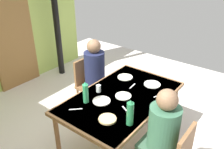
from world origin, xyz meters
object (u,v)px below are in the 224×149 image
chair_far_diner (89,82)px  person_near_diner (162,129)px  person_far_diner (95,68)px  dining_table (122,100)px  water_bottle_green_far (130,113)px  water_bottle_green_near (86,93)px

chair_far_diner → person_near_diner: bearing=67.9°
chair_far_diner → person_far_diner: person_far_diner is taller
dining_table → chair_far_diner: 0.90m
person_far_diner → person_near_diner: bearing=65.9°
dining_table → person_near_diner: (-0.31, -0.70, 0.12)m
person_near_diner → water_bottle_green_far: 0.34m
dining_table → chair_far_diner: size_ratio=1.81×
chair_far_diner → water_bottle_green_far: size_ratio=3.01×
person_near_diner → person_far_diner: (0.62, 1.39, 0.00)m
person_near_diner → water_bottle_green_near: bearing=92.8°
dining_table → water_bottle_green_near: bearing=144.2°
dining_table → water_bottle_green_near: water_bottle_green_near is taller
chair_far_diner → person_far_diner: (-0.00, -0.14, 0.28)m
dining_table → person_far_diner: 0.77m
dining_table → water_bottle_green_far: bearing=-135.8°
water_bottle_green_far → chair_far_diner: bearing=60.1°
person_near_diner → dining_table: bearing=65.9°
person_far_diner → water_bottle_green_near: 0.80m
chair_far_diner → water_bottle_green_far: bearing=60.1°
chair_far_diner → person_far_diner: size_ratio=1.13×
dining_table → water_bottle_green_near: size_ratio=5.88×
water_bottle_green_near → water_bottle_green_far: water_bottle_green_far is taller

